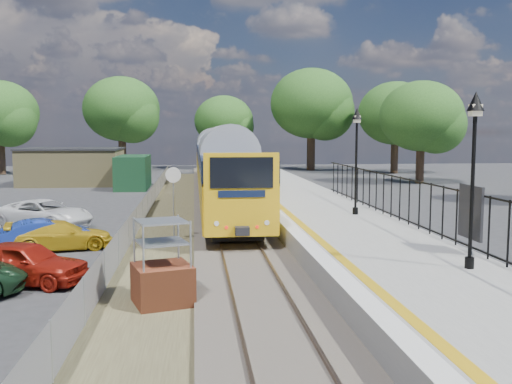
{
  "coord_description": "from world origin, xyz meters",
  "views": [
    {
      "loc": [
        -1.66,
        -17.99,
        4.46
      ],
      "look_at": [
        0.87,
        5.31,
        2.0
      ],
      "focal_mm": 40.0,
      "sensor_mm": 36.0,
      "label": 1
    }
  ],
  "objects": [
    {
      "name": "ground",
      "position": [
        0.0,
        0.0,
        0.0
      ],
      "size": [
        120.0,
        120.0,
        0.0
      ],
      "primitive_type": "plane",
      "color": "#2D2D30",
      "rests_on": "ground"
    },
    {
      "name": "car_yellow",
      "position": [
        -6.76,
        4.04,
        0.56
      ],
      "size": [
        4.14,
        2.45,
        1.13
      ],
      "primitive_type": "imported",
      "rotation": [
        0.0,
        0.0,
        1.81
      ],
      "color": "gold",
      "rests_on": "ground"
    },
    {
      "name": "car_white",
      "position": [
        -8.69,
        9.36,
        0.66
      ],
      "size": [
        5.2,
        4.11,
        1.31
      ],
      "primitive_type": "imported",
      "rotation": [
        0.0,
        0.0,
        1.09
      ],
      "color": "white",
      "rests_on": "ground"
    },
    {
      "name": "wire_fence",
      "position": [
        -4.2,
        12.0,
        0.6
      ],
      "size": [
        0.06,
        52.0,
        1.2
      ],
      "color": "#999EA3",
      "rests_on": "ground"
    },
    {
      "name": "outbuilding",
      "position": [
        -10.91,
        31.21,
        1.52
      ],
      "size": [
        10.8,
        10.1,
        3.12
      ],
      "color": "#9A8C57",
      "rests_on": "ground"
    },
    {
      "name": "platform_edge",
      "position": [
        2.14,
        8.0,
        0.9
      ],
      "size": [
        0.9,
        70.0,
        0.01
      ],
      "color": "silver",
      "rests_on": "platform"
    },
    {
      "name": "victorian_lamp_north",
      "position": [
        5.3,
        6.0,
        4.3
      ],
      "size": [
        0.44,
        0.44,
        4.6
      ],
      "color": "black",
      "rests_on": "platform"
    },
    {
      "name": "palisade_fence",
      "position": [
        6.55,
        2.24,
        1.84
      ],
      "size": [
        0.12,
        26.0,
        2.0
      ],
      "color": "black",
      "rests_on": "platform"
    },
    {
      "name": "car_blue",
      "position": [
        -7.26,
        4.05,
        0.59
      ],
      "size": [
        3.8,
        2.48,
        1.18
      ],
      "primitive_type": "imported",
      "rotation": [
        0.0,
        0.0,
        1.95
      ],
      "color": "#193298",
      "rests_on": "ground"
    },
    {
      "name": "track_bed",
      "position": [
        -0.47,
        9.67,
        0.09
      ],
      "size": [
        5.9,
        80.0,
        0.29
      ],
      "color": "#473F38",
      "rests_on": "ground"
    },
    {
      "name": "brick_plinth",
      "position": [
        -2.51,
        -3.48,
        1.09
      ],
      "size": [
        1.74,
        1.74,
        2.26
      ],
      "rotation": [
        0.0,
        0.0,
        0.29
      ],
      "color": "brown",
      "rests_on": "ground"
    },
    {
      "name": "tree_line",
      "position": [
        1.4,
        42.0,
        6.61
      ],
      "size": [
        56.8,
        43.8,
        11.88
      ],
      "color": "#332319",
      "rests_on": "ground"
    },
    {
      "name": "victorian_lamp_south",
      "position": [
        5.5,
        -4.0,
        4.3
      ],
      "size": [
        0.44,
        0.44,
        4.6
      ],
      "color": "black",
      "rests_on": "platform"
    },
    {
      "name": "platform",
      "position": [
        4.2,
        8.0,
        0.45
      ],
      "size": [
        5.0,
        70.0,
        0.9
      ],
      "primitive_type": "cube",
      "color": "gray",
      "rests_on": "ground"
    },
    {
      "name": "train",
      "position": [
        0.0,
        22.51,
        2.34
      ],
      "size": [
        2.82,
        40.83,
        3.51
      ],
      "color": "gold",
      "rests_on": "ground"
    },
    {
      "name": "speed_sign",
      "position": [
        -2.5,
        4.81,
        2.13
      ],
      "size": [
        0.62,
        0.15,
        3.08
      ],
      "rotation": [
        0.0,
        0.0,
        -0.19
      ],
      "color": "#999EA3",
      "rests_on": "ground"
    },
    {
      "name": "car_red",
      "position": [
        -6.68,
        -0.91,
        0.65
      ],
      "size": [
        4.08,
        2.63,
        1.29
      ],
      "primitive_type": "imported",
      "rotation": [
        0.0,
        0.0,
        1.26
      ],
      "color": "maroon",
      "rests_on": "ground"
    }
  ]
}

